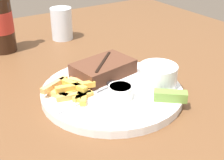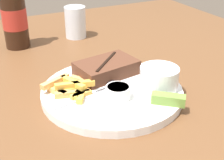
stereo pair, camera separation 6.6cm
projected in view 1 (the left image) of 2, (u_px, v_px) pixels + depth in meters
dining_table at (112, 121)px, 0.71m from camera, size 1.29×1.40×0.77m
dinner_plate at (112, 92)px, 0.68m from camera, size 0.31×0.31×0.02m
steak_portion at (103, 68)px, 0.72m from camera, size 0.15×0.11×0.04m
fries_pile at (73, 90)px, 0.65m from camera, size 0.12×0.11×0.02m
coleslaw_cup at (158, 74)px, 0.67m from camera, size 0.08×0.08×0.05m
dipping_sauce_cup at (120, 91)px, 0.63m from camera, size 0.05×0.05×0.03m
pickle_spear at (170, 96)px, 0.62m from camera, size 0.06×0.06×0.02m
fork_utensil at (83, 101)px, 0.62m from camera, size 0.13×0.04×0.00m
knife_utensil at (102, 80)px, 0.70m from camera, size 0.07×0.16×0.01m
beer_bottle at (0, 21)px, 0.87m from camera, size 0.07×0.07×0.26m
drinking_glass at (62, 24)px, 0.98m from camera, size 0.07×0.07×0.10m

